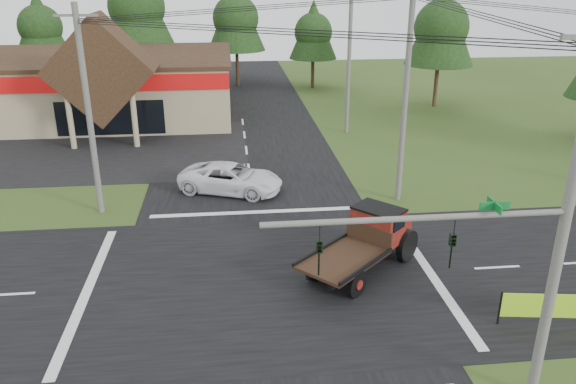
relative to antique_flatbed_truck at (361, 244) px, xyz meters
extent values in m
plane|color=#32491A|center=(-4.12, -0.39, -1.27)|extent=(120.00, 120.00, 0.00)
cube|color=black|center=(-4.12, -0.39, -1.26)|extent=(12.00, 120.00, 0.02)
cube|color=black|center=(-4.12, -0.39, -1.26)|extent=(120.00, 12.00, 0.02)
cube|color=black|center=(-18.12, 18.61, -1.26)|extent=(28.00, 14.00, 0.02)
cube|color=tan|center=(-20.12, 29.61, 1.23)|extent=(30.00, 15.00, 5.00)
cube|color=#311B14|center=(-20.12, 29.61, 3.78)|extent=(30.40, 15.40, 0.30)
cube|color=#AD0D0D|center=(-20.12, 22.06, 2.83)|extent=(30.00, 0.12, 1.20)
cube|color=#311B14|center=(-14.12, 21.11, 4.03)|extent=(7.78, 4.00, 7.78)
cylinder|color=tan|center=(-16.32, 19.41, 0.73)|extent=(0.40, 0.40, 4.00)
cylinder|color=tan|center=(-11.92, 19.41, 0.73)|extent=(0.40, 0.40, 4.00)
cube|color=black|center=(-14.12, 22.09, 0.23)|extent=(8.00, 0.08, 2.60)
cylinder|color=#595651|center=(3.38, -7.89, 2.23)|extent=(0.24, 0.24, 7.00)
cylinder|color=#595651|center=(-0.62, -7.89, 4.73)|extent=(8.00, 0.16, 0.16)
imported|color=black|center=(0.38, -7.89, 3.73)|extent=(0.16, 0.20, 1.00)
imported|color=black|center=(-3.12, -7.89, 3.73)|extent=(0.16, 0.20, 1.00)
cube|color=#0C6626|center=(1.38, -7.89, 4.98)|extent=(0.80, 0.04, 0.22)
cylinder|color=#595651|center=(3.38, -7.89, 4.23)|extent=(0.30, 0.30, 11.00)
cylinder|color=#595651|center=(-12.12, 7.61, 3.98)|extent=(0.30, 0.30, 10.50)
cube|color=#595651|center=(-12.12, 7.61, 8.63)|extent=(2.00, 0.12, 0.12)
cylinder|color=#595651|center=(3.88, 7.61, 4.48)|extent=(0.30, 0.30, 11.50)
cylinder|color=#595651|center=(3.88, 21.61, 4.33)|extent=(0.30, 0.30, 11.20)
cylinder|color=#332316|center=(-24.12, 41.61, 0.48)|extent=(0.36, 0.36, 3.50)
cone|color=black|center=(-24.12, 41.61, 5.53)|extent=(5.60, 5.60, 6.60)
sphere|color=black|center=(-24.12, 41.61, 5.23)|extent=(4.40, 4.40, 4.40)
cylinder|color=#332316|center=(-14.12, 40.61, 1.00)|extent=(0.36, 0.36, 4.55)
cone|color=black|center=(-14.12, 40.61, 7.57)|extent=(7.28, 7.28, 8.58)
sphere|color=black|center=(-14.12, 40.61, 7.18)|extent=(5.72, 5.72, 5.72)
cylinder|color=#332316|center=(-4.12, 41.61, 0.65)|extent=(0.36, 0.36, 3.85)
cone|color=black|center=(-4.12, 41.61, 6.21)|extent=(6.16, 6.16, 7.26)
sphere|color=black|center=(-4.12, 41.61, 5.88)|extent=(4.84, 4.84, 4.84)
cylinder|color=#332316|center=(3.88, 39.61, 0.30)|extent=(0.36, 0.36, 3.15)
cone|color=black|center=(3.88, 39.61, 4.85)|extent=(5.04, 5.04, 5.94)
sphere|color=black|center=(3.88, 39.61, 4.58)|extent=(3.96, 3.96, 3.96)
cylinder|color=#332316|center=(13.88, 29.61, 0.65)|extent=(0.36, 0.36, 3.85)
cone|color=black|center=(13.88, 29.61, 6.21)|extent=(6.16, 6.16, 7.26)
sphere|color=black|center=(13.88, 29.61, 5.88)|extent=(4.84, 4.84, 4.84)
imported|color=white|center=(-5.27, 9.77, -0.46)|extent=(6.43, 4.61, 1.63)
camera|label=1|loc=(-5.27, -20.38, 10.55)|focal=35.00mm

